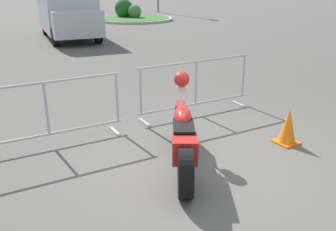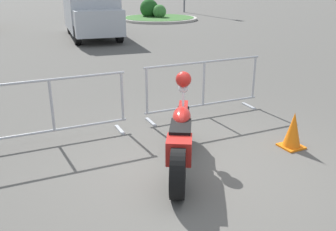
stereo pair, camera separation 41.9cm
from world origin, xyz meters
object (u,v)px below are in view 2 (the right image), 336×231
at_px(motorcycle, 181,137).
at_px(traffic_cone, 293,131).
at_px(pedestrian, 91,13).
at_px(crowd_barrier_far, 204,87).
at_px(delivery_van, 91,8).
at_px(crowd_barrier_near, 52,110).

distance_m(motorcycle, traffic_cone, 1.91).
bearing_deg(pedestrian, traffic_cone, -81.89).
relative_size(motorcycle, pedestrian, 1.16).
xyz_separation_m(crowd_barrier_far, traffic_cone, (0.46, -1.93, -0.27)).
xyz_separation_m(crowd_barrier_far, delivery_van, (0.90, 10.79, 0.68)).
relative_size(crowd_barrier_far, delivery_van, 0.47).
xyz_separation_m(delivery_van, traffic_cone, (-0.44, -12.72, -0.95)).
bearing_deg(motorcycle, delivery_van, 20.76).
distance_m(crowd_barrier_far, pedestrian, 12.39).
relative_size(crowd_barrier_near, crowd_barrier_far, 1.00).
bearing_deg(traffic_cone, crowd_barrier_near, 149.83).
relative_size(crowd_barrier_near, traffic_cone, 4.15).
height_order(delivery_van, pedestrian, delivery_van).
relative_size(motorcycle, crowd_barrier_far, 0.80).
relative_size(crowd_barrier_near, pedestrian, 1.45).
bearing_deg(crowd_barrier_far, pedestrian, 83.95).
bearing_deg(crowd_barrier_near, traffic_cone, -30.17).
xyz_separation_m(motorcycle, crowd_barrier_near, (-1.43, 1.70, 0.09)).
bearing_deg(traffic_cone, motorcycle, 173.07).
bearing_deg(crowd_barrier_near, delivery_van, 70.83).
bearing_deg(crowd_barrier_near, crowd_barrier_far, 0.00).
height_order(crowd_barrier_near, pedestrian, pedestrian).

